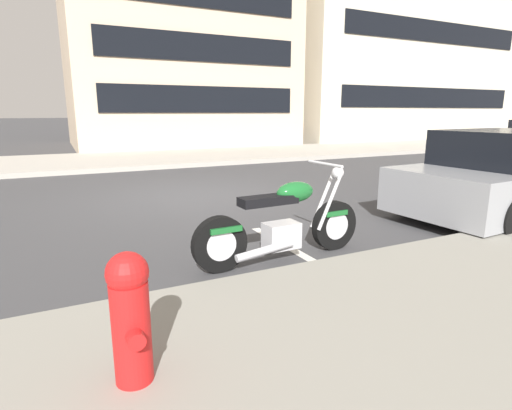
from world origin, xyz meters
name	(u,v)px	position (x,y,z in m)	size (l,w,h in m)	color
ground_plane	(199,196)	(0.00, 0.00, 0.00)	(260.00, 260.00, 0.00)	#3D3D3F
sidewalk_far_curb	(393,147)	(12.00, 6.84, 0.07)	(120.00, 5.00, 0.14)	#ADA89E
parking_stall_stripe	(294,250)	(0.00, -3.74, 0.00)	(0.12, 2.20, 0.01)	silver
parked_motorcycle	(283,224)	(-0.27, -3.93, 0.42)	(2.18, 0.62, 1.11)	black
parked_car_near_corner	(509,177)	(4.10, -3.75, 0.65)	(4.19, 2.04, 1.40)	gray
fire_hydrant	(130,314)	(-2.26, -5.62, 0.56)	(0.24, 0.36, 0.79)	red
townhouse_far_uphill	(173,44)	(3.32, 13.50, 5.03)	(10.13, 8.81, 10.05)	beige
townhouse_near_left	(364,52)	(16.97, 15.11, 5.65)	(15.21, 12.02, 11.29)	beige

